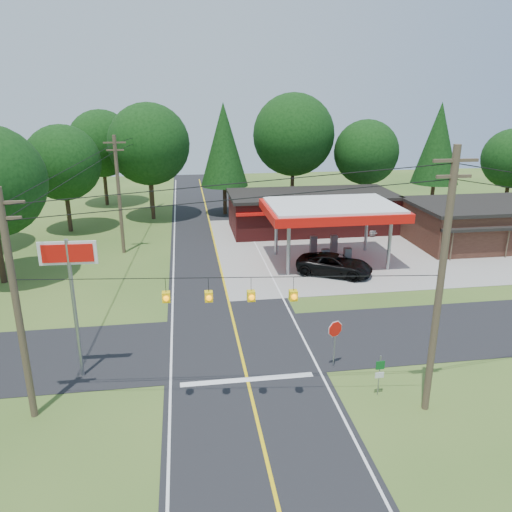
{
  "coord_description": "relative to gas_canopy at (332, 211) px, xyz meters",
  "views": [
    {
      "loc": [
        -2.7,
        -24.56,
        13.37
      ],
      "look_at": [
        2.0,
        7.0,
        2.8
      ],
      "focal_mm": 35.0,
      "sensor_mm": 36.0,
      "label": 1
    }
  ],
  "objects": [
    {
      "name": "big_stop_sign",
      "position": [
        -17.0,
        -15.01,
        0.98
      ],
      "size": [
        2.61,
        0.23,
        7.03
      ],
      "color": "gray",
      "rests_on": "ground"
    },
    {
      "name": "lane_center_yellow",
      "position": [
        -9.0,
        -13.0,
        -4.24
      ],
      "size": [
        0.15,
        110.0,
        0.0
      ],
      "primitive_type": "cube",
      "color": "yellow",
      "rests_on": "main_highway"
    },
    {
      "name": "ground",
      "position": [
        -9.0,
        -13.0,
        -4.27
      ],
      "size": [
        120.0,
        120.0,
        0.0
      ],
      "primitive_type": "plane",
      "color": "#36581F",
      "rests_on": "ground"
    },
    {
      "name": "utility_pole_near_right",
      "position": [
        -1.5,
        -20.0,
        1.69
      ],
      "size": [
        1.8,
        0.3,
        11.5
      ],
      "color": "#473828",
      "rests_on": "ground"
    },
    {
      "name": "treeline_backdrop",
      "position": [
        -8.18,
        11.01,
        3.22
      ],
      "size": [
        70.27,
        51.59,
        13.3
      ],
      "color": "#332316",
      "rests_on": "ground"
    },
    {
      "name": "convenience_store",
      "position": [
        1.0,
        9.98,
        -2.35
      ],
      "size": [
        16.4,
        7.55,
        3.8
      ],
      "color": "#561918",
      "rests_on": "ground"
    },
    {
      "name": "utility_pole_near_left",
      "position": [
        -18.5,
        -18.0,
        0.93
      ],
      "size": [
        1.8,
        0.3,
        10.0
      ],
      "color": "#473828",
      "rests_on": "ground"
    },
    {
      "name": "route_sign_post",
      "position": [
        -3.2,
        -18.73,
        -3.05
      ],
      "size": [
        0.42,
        0.09,
        2.05
      ],
      "color": "gray",
      "rests_on": "ground"
    },
    {
      "name": "suv_car",
      "position": [
        -0.5,
        -3.0,
        -3.47
      ],
      "size": [
        7.73,
        7.73,
        1.58
      ],
      "primitive_type": "imported",
      "rotation": [
        0.0,
        0.0,
        1.08
      ],
      "color": "black",
      "rests_on": "ground"
    },
    {
      "name": "cross_road",
      "position": [
        -9.0,
        -13.0,
        -4.25
      ],
      "size": [
        70.0,
        7.0,
        0.02
      ],
      "primitive_type": "cube",
      "color": "black",
      "rests_on": "ground"
    },
    {
      "name": "main_highway",
      "position": [
        -9.0,
        -13.0,
        -4.26
      ],
      "size": [
        8.0,
        120.0,
        0.02
      ],
      "primitive_type": "cube",
      "color": "black",
      "rests_on": "ground"
    },
    {
      "name": "sedan_car",
      "position": [
        5.83,
        8.0,
        -3.68
      ],
      "size": [
        4.67,
        4.67,
        1.18
      ],
      "primitive_type": "imported",
      "rotation": [
        0.0,
        0.0,
        0.49
      ],
      "color": "silver",
      "rests_on": "ground"
    },
    {
      "name": "overhead_beacons",
      "position": [
        -10.0,
        -19.0,
        1.95
      ],
      "size": [
        17.04,
        2.04,
        1.03
      ],
      "color": "black",
      "rests_on": "ground"
    },
    {
      "name": "octagonal_stop_sign",
      "position": [
        -4.5,
        -16.01,
        -2.34
      ],
      "size": [
        0.84,
        0.37,
        2.57
      ],
      "color": "gray",
      "rests_on": "ground"
    },
    {
      "name": "utility_pole_north",
      "position": [
        -15.5,
        22.0,
        0.48
      ],
      "size": [
        0.3,
        0.3,
        9.5
      ],
      "color": "#473828",
      "rests_on": "ground"
    },
    {
      "name": "utility_pole_far_left",
      "position": [
        -17.0,
        5.0,
        0.93
      ],
      "size": [
        1.8,
        0.3,
        10.0
      ],
      "color": "#473828",
      "rests_on": "ground"
    },
    {
      "name": "gas_canopy",
      "position": [
        0.0,
        0.0,
        0.0
      ],
      "size": [
        10.6,
        7.4,
        4.88
      ],
      "color": "gray",
      "rests_on": "ground"
    }
  ]
}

